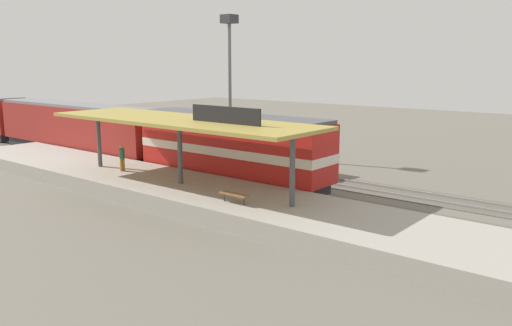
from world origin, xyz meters
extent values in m
plane|color=#666056|center=(2.00, 0.00, 0.00)|extent=(120.00, 120.00, 0.00)
cube|color=#565249|center=(0.00, 0.00, 0.02)|extent=(3.20, 110.00, 0.04)
cube|color=gray|center=(-0.72, 0.00, 0.08)|extent=(0.10, 110.00, 0.16)
cube|color=gray|center=(0.72, 0.00, 0.08)|extent=(0.10, 110.00, 0.16)
cube|color=#565249|center=(4.60, 0.00, 0.02)|extent=(3.20, 110.00, 0.04)
cube|color=gray|center=(3.88, 0.00, 0.08)|extent=(0.10, 110.00, 0.16)
cube|color=gray|center=(5.32, 0.00, 0.08)|extent=(0.10, 110.00, 0.16)
cube|color=#9E998E|center=(-4.60, 0.00, 0.45)|extent=(6.00, 44.00, 0.90)
cylinder|color=#47474C|center=(-4.60, -8.00, 2.70)|extent=(0.28, 0.28, 3.60)
cylinder|color=#47474C|center=(-4.60, 0.00, 2.70)|extent=(0.28, 0.28, 3.60)
cylinder|color=#47474C|center=(-4.60, 8.00, 2.70)|extent=(0.28, 0.28, 3.60)
cube|color=#A38E3D|center=(-4.60, 0.00, 4.60)|extent=(5.20, 18.00, 0.20)
cube|color=black|center=(-4.60, -3.60, 5.15)|extent=(0.12, 4.80, 0.90)
cylinder|color=#333338|center=(-6.00, -6.07, 1.11)|extent=(0.07, 0.07, 0.42)
cylinder|color=#333338|center=(-6.00, -4.77, 1.11)|extent=(0.07, 0.07, 0.42)
cube|color=brown|center=(-6.00, -5.42, 1.36)|extent=(0.44, 1.70, 0.08)
cube|color=#28282D|center=(0.00, 0.11, 0.51)|extent=(2.60, 13.60, 0.70)
cube|color=red|center=(0.00, 0.11, 2.61)|extent=(2.90, 14.40, 3.50)
cube|color=#4C4C51|center=(0.00, 0.11, 4.48)|extent=(2.78, 14.11, 0.24)
cube|color=silver|center=(0.00, 0.11, 2.35)|extent=(2.93, 14.43, 0.56)
cube|color=#28282D|center=(0.00, 18.11, 0.51)|extent=(2.60, 19.20, 0.70)
cube|color=maroon|center=(0.00, 18.11, 2.51)|extent=(2.90, 20.00, 3.30)
cube|color=slate|center=(0.00, 18.11, 4.28)|extent=(2.78, 19.60, 0.24)
cube|color=#28282D|center=(4.60, 5.12, 0.51)|extent=(2.50, 11.20, 0.70)
cube|color=#4C564C|center=(4.60, 5.12, 2.16)|extent=(2.80, 12.00, 2.60)
cube|color=#3D453D|center=(4.60, 5.12, 3.58)|extent=(2.69, 11.76, 0.24)
cylinder|color=slate|center=(7.80, 7.19, 5.50)|extent=(0.28, 0.28, 11.00)
cube|color=#333338|center=(7.80, 7.19, 11.35)|extent=(1.10, 1.10, 0.70)
cylinder|color=olive|center=(-4.66, 5.58, 1.32)|extent=(0.16, 0.16, 0.84)
cylinder|color=olive|center=(-4.48, 5.58, 1.32)|extent=(0.16, 0.16, 0.84)
cylinder|color=#23603D|center=(-4.57, 5.58, 2.06)|extent=(0.34, 0.34, 0.64)
sphere|color=tan|center=(-4.57, 5.58, 2.50)|extent=(0.23, 0.23, 0.23)
camera|label=1|loc=(-25.26, -22.51, 7.93)|focal=36.99mm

